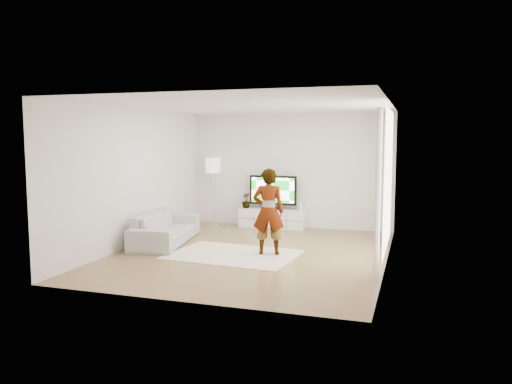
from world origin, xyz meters
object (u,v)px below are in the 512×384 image
(media_console, at_px, (273,218))
(television, at_px, (273,191))
(player, at_px, (268,211))
(floor_lamp, at_px, (213,168))
(rug, at_px, (233,254))
(sofa, at_px, (166,228))

(media_console, relative_size, television, 1.38)
(player, xyz_separation_m, floor_lamp, (-2.23, 2.64, 0.61))
(media_console, distance_m, rug, 3.01)
(media_console, relative_size, sofa, 0.72)
(television, bearing_deg, player, -75.82)
(rug, relative_size, player, 1.44)
(sofa, bearing_deg, television, -43.23)
(television, xyz_separation_m, floor_lamp, (-1.52, -0.16, 0.53))
(media_console, xyz_separation_m, floor_lamp, (-1.52, -0.14, 1.21))
(sofa, relative_size, floor_lamp, 1.33)
(rug, bearing_deg, television, 91.60)
(television, relative_size, rug, 0.50)
(television, height_order, rug, television)
(media_console, height_order, television, television)
(media_console, height_order, player, player)
(media_console, bearing_deg, rug, -88.38)
(television, bearing_deg, rug, -88.40)
(media_console, distance_m, sofa, 2.95)
(media_console, xyz_separation_m, television, (-0.00, 0.03, 0.68))
(television, xyz_separation_m, sofa, (-1.63, -2.48, -0.57))
(rug, distance_m, player, 1.06)
(media_console, relative_size, player, 1.00)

